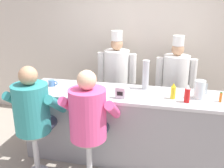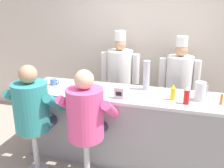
% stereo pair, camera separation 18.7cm
% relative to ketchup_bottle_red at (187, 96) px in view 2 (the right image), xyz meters
% --- Properties ---
extents(wall_back, '(10.00, 0.06, 2.70)m').
position_rel_ketchup_bottle_red_xyz_m(wall_back, '(-0.79, 1.50, 0.26)').
color(wall_back, beige).
rests_on(wall_back, ground_plane).
extents(diner_counter, '(2.78, 0.73, 0.99)m').
position_rel_ketchup_bottle_red_xyz_m(diner_counter, '(-0.79, 0.16, -0.60)').
color(diner_counter, gray).
rests_on(diner_counter, ground_plane).
extents(ketchup_bottle_red, '(0.07, 0.07, 0.23)m').
position_rel_ketchup_bottle_red_xyz_m(ketchup_bottle_red, '(0.00, 0.00, 0.00)').
color(ketchup_bottle_red, red).
rests_on(ketchup_bottle_red, diner_counter).
extents(mustard_bottle_yellow, '(0.06, 0.06, 0.21)m').
position_rel_ketchup_bottle_red_xyz_m(mustard_bottle_yellow, '(-0.17, 0.09, -0.01)').
color(mustard_bottle_yellow, yellow).
rests_on(mustard_bottle_yellow, diner_counter).
extents(hot_sauce_bottle_orange, '(0.03, 0.03, 0.13)m').
position_rel_ketchup_bottle_red_xyz_m(hot_sauce_bottle_orange, '(0.40, 0.10, -0.05)').
color(hot_sauce_bottle_orange, orange).
rests_on(hot_sauce_bottle_orange, diner_counter).
extents(water_pitcher_clear, '(0.16, 0.14, 0.24)m').
position_rel_ketchup_bottle_red_xyz_m(water_pitcher_clear, '(0.16, 0.17, 0.01)').
color(water_pitcher_clear, silver).
rests_on(water_pitcher_clear, diner_counter).
extents(breakfast_plate, '(0.27, 0.27, 0.05)m').
position_rel_ketchup_bottle_red_xyz_m(breakfast_plate, '(-1.94, -0.03, -0.09)').
color(breakfast_plate, white).
rests_on(breakfast_plate, diner_counter).
extents(cereal_bowl, '(0.14, 0.14, 0.05)m').
position_rel_ketchup_bottle_red_xyz_m(cereal_bowl, '(-0.80, 0.15, -0.08)').
color(cereal_bowl, white).
rests_on(cereal_bowl, diner_counter).
extents(coffee_mug_blue, '(0.14, 0.09, 0.09)m').
position_rel_ketchup_bottle_red_xyz_m(coffee_mug_blue, '(-1.88, 0.19, -0.06)').
color(coffee_mug_blue, '#4C7AB2').
rests_on(coffee_mug_blue, diner_counter).
extents(coffee_mug_white, '(0.13, 0.09, 0.08)m').
position_rel_ketchup_bottle_red_xyz_m(coffee_mug_white, '(-1.45, 0.08, -0.07)').
color(coffee_mug_white, white).
rests_on(coffee_mug_white, diner_counter).
extents(cup_stack_steel, '(0.10, 0.10, 0.41)m').
position_rel_ketchup_bottle_red_xyz_m(cup_stack_steel, '(-0.55, 0.37, 0.10)').
color(cup_stack_steel, '#B7BABF').
rests_on(cup_stack_steel, diner_counter).
extents(napkin_dispenser_chrome, '(0.12, 0.07, 0.15)m').
position_rel_ketchup_bottle_red_xyz_m(napkin_dispenser_chrome, '(-0.82, -0.05, -0.03)').
color(napkin_dispenser_chrome, silver).
rests_on(napkin_dispenser_chrome, diner_counter).
extents(diner_seated_teal, '(0.66, 0.65, 1.46)m').
position_rel_ketchup_bottle_red_xyz_m(diner_seated_teal, '(-1.84, -0.44, -0.21)').
color(diner_seated_teal, '#B2B5BA').
rests_on(diner_seated_teal, ground_plane).
extents(diner_seated_pink, '(0.66, 0.65, 1.45)m').
position_rel_ketchup_bottle_red_xyz_m(diner_seated_pink, '(-1.12, -0.44, -0.21)').
color(diner_seated_pink, '#B2B5BA').
rests_on(diner_seated_pink, ground_plane).
extents(cook_in_whites_near, '(0.66, 0.43, 1.70)m').
position_rel_ketchup_bottle_red_xyz_m(cook_in_whites_near, '(-1.11, 1.09, -0.16)').
color(cook_in_whites_near, '#232328').
rests_on(cook_in_whites_near, ground_plane).
extents(cook_in_whites_far, '(0.64, 0.41, 1.65)m').
position_rel_ketchup_bottle_red_xyz_m(cook_in_whites_far, '(-0.13, 1.09, -0.19)').
color(cook_in_whites_far, '#232328').
rests_on(cook_in_whites_far, ground_plane).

